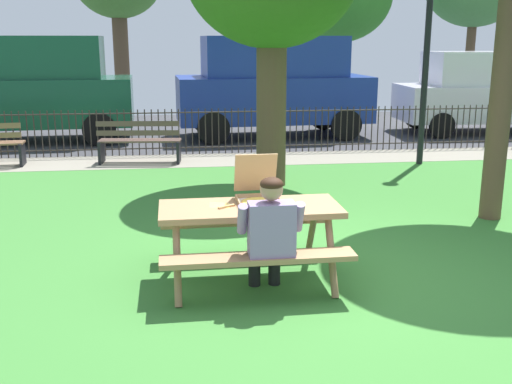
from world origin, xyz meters
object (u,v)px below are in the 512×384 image
Objects in this scene: park_bench_center at (140,142)px; parked_car_left at (273,84)px; parked_car_far_left at (30,86)px; adult_at_table at (270,232)px; lamp_post_walkway at (429,23)px; parked_car_center at (489,90)px; pizza_box_open at (258,193)px; picnic_table_foreground at (250,223)px; pizza_slice_on_table at (221,205)px.

parked_car_left is (3.11, 3.01, 0.89)m from park_bench_center.
adult_at_table is at bearing -66.28° from parked_car_far_left.
lamp_post_walkway is 5.25m from parked_car_center.
pizza_box_open is 0.33× the size of park_bench_center.
adult_at_table is 0.27× the size of lamp_post_walkway.
parked_car_far_left and parked_car_left have the same top height.
pizza_box_open is 0.11× the size of parked_car_left.
parked_car_center is at bearing 53.54° from adult_at_table.
parked_car_center is (5.67, -0.00, -0.21)m from parked_car_left.
picnic_table_foreground is 0.38× the size of parked_car_far_left.
adult_at_table is 12.10m from parked_car_center.
park_bench_center is 0.34× the size of parked_car_left.
pizza_box_open is 0.67m from adult_at_table.
pizza_slice_on_table is 11.92m from parked_car_center.
parked_car_center is at bearing 51.56° from pizza_box_open.
parked_car_left is at bearing 122.06° from lamp_post_walkway.
parked_car_left reaches higher than pizza_slice_on_table.
picnic_table_foreground is at bearing -10.41° from pizza_slice_on_table.
picnic_table_foreground is 6.39m from park_bench_center.
pizza_slice_on_table reaches higher than picnic_table_foreground.
park_bench_center is 4.13m from parked_car_far_left.
pizza_box_open is at bearing -99.66° from parked_car_left.
lamp_post_walkway is 9.07m from parked_car_far_left.
pizza_slice_on_table is at bearing -67.19° from parked_car_far_left.
pizza_slice_on_table is at bearing 126.91° from adult_at_table.
pizza_box_open reaches higher than picnic_table_foreground.
pizza_slice_on_table is at bearing 169.59° from picnic_table_foreground.
pizza_box_open is 6.85m from lamp_post_walkway.
adult_at_table reaches higher than picnic_table_foreground.
adult_at_table is at bearing -75.78° from picnic_table_foreground.
lamp_post_walkway is at bearing 51.68° from pizza_slice_on_table.
parked_car_far_left reaches higher than adult_at_table.
adult_at_table is 9.86m from parked_car_left.
lamp_post_walkway is (3.99, 5.47, 2.07)m from picnic_table_foreground.
picnic_table_foreground is 0.41× the size of lamp_post_walkway.
adult_at_table is 6.90m from park_bench_center.
lamp_post_walkway reaches higher than park_bench_center.
picnic_table_foreground is 0.34m from pizza_slice_on_table.
park_bench_center is 5.96m from lamp_post_walkway.
adult_at_table is 0.25× the size of parked_car_far_left.
parked_car_far_left reaches higher than park_bench_center.
parked_car_left reaches higher than adult_at_table.
pizza_box_open is at bearing 92.60° from adult_at_table.
picnic_table_foreground is at bearing -100.10° from parked_car_left.
parked_car_far_left is at bearing 114.20° from picnic_table_foreground.
pizza_box_open is 1.71× the size of pizza_slice_on_table.
park_bench_center is at bearing -48.40° from parked_car_far_left.
picnic_table_foreground is 10.14m from parked_car_far_left.
park_bench_center is 4.42m from parked_car_left.
lamp_post_walkway reaches higher than parked_car_far_left.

